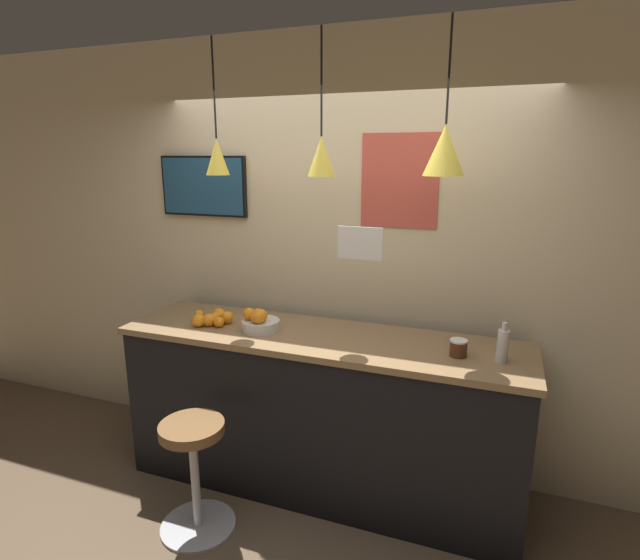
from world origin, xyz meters
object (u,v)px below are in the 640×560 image
fruit_bowl (259,321)px  spread_jar (458,348)px  bar_stool (194,461)px  mounted_tv (203,186)px  juice_bottle (503,345)px

fruit_bowl → spread_jar: (1.22, 0.01, -0.01)m
fruit_bowl → spread_jar: size_ratio=2.49×
bar_stool → spread_jar: (1.36, 0.58, 0.66)m
fruit_bowl → mounted_tv: size_ratio=0.35×
bar_stool → fruit_bowl: (0.14, 0.57, 0.67)m
juice_bottle → spread_jar: size_ratio=2.31×
mounted_tv → bar_stool: bearing=-63.5°
spread_jar → mounted_tv: (-1.86, 0.44, 0.81)m
bar_stool → juice_bottle: 1.83m
fruit_bowl → juice_bottle: bearing=0.5°
spread_jar → mounted_tv: mounted_tv is taller
juice_bottle → bar_stool: bearing=-159.9°
fruit_bowl → spread_jar: bearing=0.6°
juice_bottle → spread_jar: bearing=180.0°
mounted_tv → spread_jar: bearing=-13.1°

